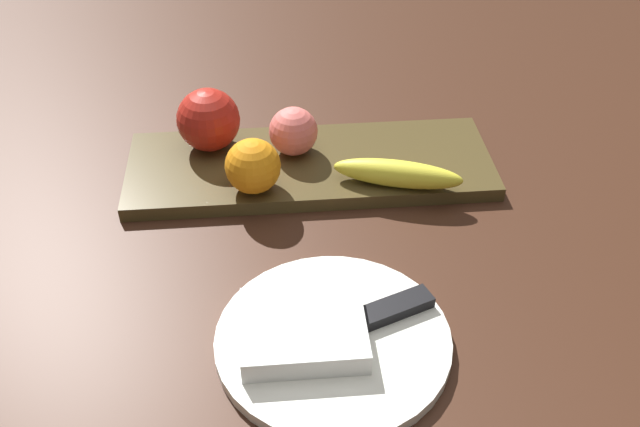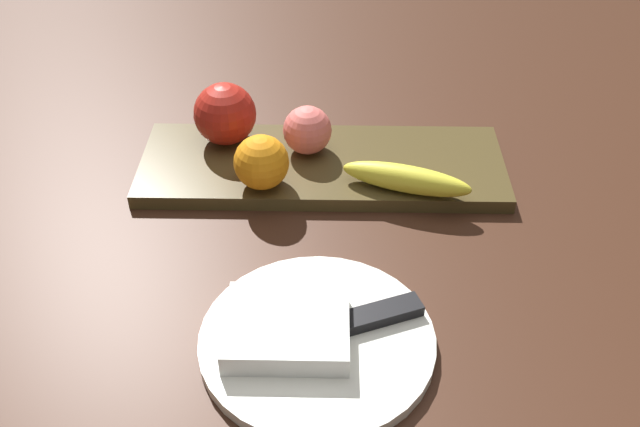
# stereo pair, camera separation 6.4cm
# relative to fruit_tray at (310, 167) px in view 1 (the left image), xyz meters

# --- Properties ---
(ground_plane) EXTENTS (2.40, 2.40, 0.00)m
(ground_plane) POSITION_rel_fruit_tray_xyz_m (-0.04, -0.00, -0.01)
(ground_plane) COLOR #3A2014
(fruit_tray) EXTENTS (0.45, 0.16, 0.02)m
(fruit_tray) POSITION_rel_fruit_tray_xyz_m (0.00, 0.00, 0.00)
(fruit_tray) COLOR #463A1E
(fruit_tray) RESTS_ON ground_plane
(apple) EXTENTS (0.08, 0.08, 0.08)m
(apple) POSITION_rel_fruit_tray_xyz_m (0.12, -0.04, 0.05)
(apple) COLOR #AA2016
(apple) RESTS_ON fruit_tray
(banana) EXTENTS (0.16, 0.08, 0.03)m
(banana) POSITION_rel_fruit_tray_xyz_m (-0.10, 0.06, 0.03)
(banana) COLOR yellow
(banana) RESTS_ON fruit_tray
(orange_near_apple) EXTENTS (0.07, 0.07, 0.07)m
(orange_near_apple) POSITION_rel_fruit_tray_xyz_m (0.07, 0.05, 0.04)
(orange_near_apple) COLOR orange
(orange_near_apple) RESTS_ON fruit_tray
(peach) EXTENTS (0.06, 0.06, 0.06)m
(peach) POSITION_rel_fruit_tray_xyz_m (0.02, -0.02, 0.04)
(peach) COLOR #E16760
(peach) RESTS_ON fruit_tray
(dinner_plate) EXTENTS (0.23, 0.23, 0.01)m
(dinner_plate) POSITION_rel_fruit_tray_xyz_m (0.00, 0.28, -0.00)
(dinner_plate) COLOR white
(dinner_plate) RESTS_ON ground_plane
(folded_napkin) EXTENTS (0.12, 0.10, 0.02)m
(folded_napkin) POSITION_rel_fruit_tray_xyz_m (0.03, 0.28, 0.02)
(folded_napkin) COLOR white
(folded_napkin) RESTS_ON dinner_plate
(knife) EXTENTS (0.18, 0.09, 0.01)m
(knife) POSITION_rel_fruit_tray_xyz_m (-0.04, 0.27, 0.01)
(knife) COLOR silver
(knife) RESTS_ON dinner_plate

